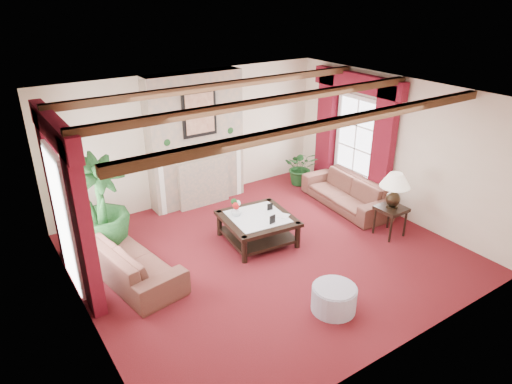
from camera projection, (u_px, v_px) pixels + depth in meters
floor at (268, 253)px, 7.84m from camera, size 6.00×6.00×0.00m
ceiling at (270, 97)px, 6.72m from camera, size 6.00×6.00×0.00m
back_wall at (191, 138)px, 9.36m from camera, size 6.00×0.02×2.70m
left_wall at (75, 233)px, 5.76m from camera, size 0.02×5.50×2.70m
right_wall at (395, 147)px, 8.80m from camera, size 0.02×5.50×2.70m
ceiling_beams at (270, 101)px, 6.74m from camera, size 6.00×3.00×0.12m
fireplace at (192, 72)px, 8.65m from camera, size 2.00×0.52×2.70m
french_door_left at (49, 152)px, 6.21m from camera, size 0.10×1.10×2.16m
french_door_right at (360, 98)px, 9.22m from camera, size 0.10×1.10×2.16m
curtains_left at (52, 121)px, 6.09m from camera, size 0.20×2.40×2.55m
curtains_right at (358, 77)px, 8.99m from camera, size 0.20×2.40×2.55m
sofa_left at (128, 253)px, 7.08m from camera, size 2.32×1.30×0.83m
sofa_right at (346, 188)px, 9.38m from camera, size 2.18×0.96×0.81m
potted_palm at (102, 226)px, 7.72m from camera, size 2.23×2.43×0.96m
small_plant at (301, 171)px, 10.44m from camera, size 1.55×1.55×0.64m
coffee_table at (258, 229)px, 8.13m from camera, size 1.30×1.30×0.48m
side_table at (390, 221)px, 8.32m from camera, size 0.55×0.55×0.56m
ottoman at (334, 299)px, 6.42m from camera, size 0.63×0.63×0.37m
table_lamp at (394, 190)px, 8.06m from camera, size 0.53×0.53×0.68m
flower_vase at (236, 211)px, 8.03m from camera, size 0.23×0.23×0.18m
book at (279, 212)px, 7.92m from camera, size 0.21×0.19×0.27m
photo_frame_a at (272, 220)px, 7.76m from camera, size 0.12×0.04×0.16m
photo_frame_b at (270, 207)px, 8.23m from camera, size 0.11×0.04×0.13m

